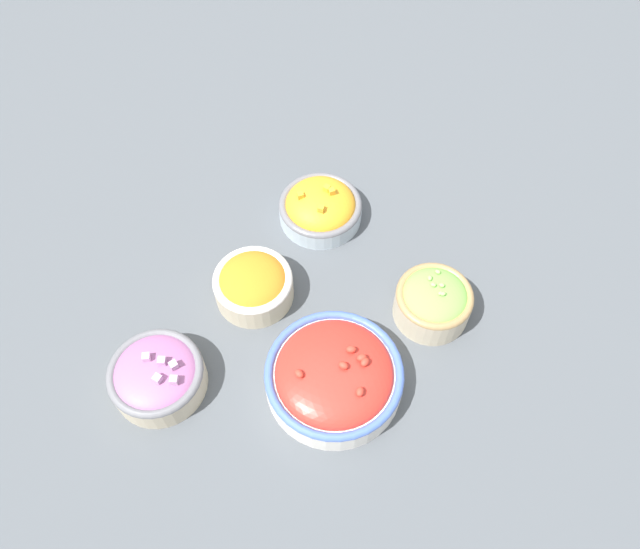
% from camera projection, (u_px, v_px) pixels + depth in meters
% --- Properties ---
extents(ground_plane, '(3.00, 3.00, 0.00)m').
position_uv_depth(ground_plane, '(320.00, 285.00, 0.94)').
color(ground_plane, '#4C5156').
extents(bowl_squash, '(0.13, 0.13, 0.07)m').
position_uv_depth(bowl_squash, '(320.00, 207.00, 0.99)').
color(bowl_squash, '#B2C1CC').
rests_on(bowl_squash, ground_plane).
extents(bowl_red_onion, '(0.13, 0.13, 0.06)m').
position_uv_depth(bowl_red_onion, '(157.00, 376.00, 0.83)').
color(bowl_red_onion, beige).
rests_on(bowl_red_onion, ground_plane).
extents(bowl_lettuce, '(0.11, 0.11, 0.07)m').
position_uv_depth(bowl_lettuce, '(433.00, 301.00, 0.89)').
color(bowl_lettuce, beige).
rests_on(bowl_lettuce, ground_plane).
extents(bowl_cherry_tomatoes, '(0.19, 0.19, 0.07)m').
position_uv_depth(bowl_cherry_tomatoes, '(334.00, 375.00, 0.83)').
color(bowl_cherry_tomatoes, silver).
rests_on(bowl_cherry_tomatoes, ground_plane).
extents(bowl_carrots, '(0.12, 0.12, 0.06)m').
position_uv_depth(bowl_carrots, '(253.00, 284.00, 0.91)').
color(bowl_carrots, beige).
rests_on(bowl_carrots, ground_plane).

